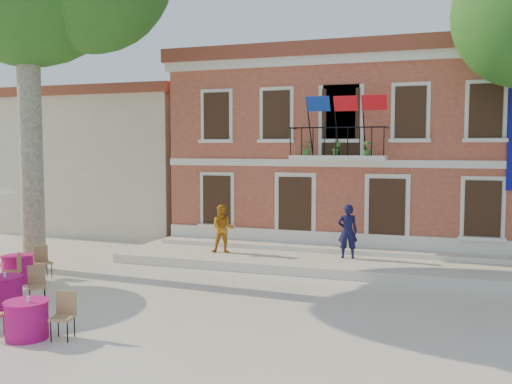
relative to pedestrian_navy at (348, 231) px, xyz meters
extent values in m
plane|color=beige|center=(-2.53, -4.53, -1.17)|extent=(90.00, 90.00, 0.00)
cube|color=#B76142|center=(-0.53, 5.47, 2.33)|extent=(13.00, 8.00, 7.00)
cube|color=brown|center=(-0.53, 5.47, 6.08)|extent=(13.50, 8.50, 0.50)
cube|color=silver|center=(-0.53, 1.52, 5.68)|extent=(13.30, 0.35, 0.35)
cube|color=silver|center=(-0.53, 1.02, 2.33)|extent=(3.20, 0.90, 0.15)
cube|color=black|center=(-0.53, 0.62, 3.33)|extent=(3.20, 0.04, 0.04)
cube|color=navy|center=(-1.43, 0.27, 4.08)|extent=(0.76, 0.27, 0.47)
cube|color=red|center=(-0.53, 0.27, 4.08)|extent=(0.76, 0.29, 0.47)
cube|color=red|center=(0.37, 0.27, 4.08)|extent=(0.76, 0.27, 0.47)
imported|color=#26591E|center=(-1.53, 0.72, 2.64)|extent=(0.43, 0.37, 0.48)
imported|color=#26591E|center=(-0.53, 0.72, 2.64)|extent=(0.26, 0.21, 0.48)
imported|color=#26591E|center=(0.47, 0.72, 2.64)|extent=(0.27, 0.27, 0.48)
cube|color=beige|center=(-12.03, 6.47, 1.83)|extent=(9.00, 9.00, 6.00)
cube|color=brown|center=(-12.03, 6.47, 5.03)|extent=(9.40, 9.40, 0.40)
cube|color=silver|center=(-0.53, -0.13, -1.02)|extent=(14.00, 3.40, 0.30)
cylinder|color=#A59E84|center=(-9.23, -3.58, 2.92)|extent=(0.70, 0.70, 8.18)
imported|color=#111036|center=(0.00, 0.00, 0.00)|extent=(0.72, 0.57, 1.74)
imported|color=#C67717|center=(-4.12, -0.46, -0.06)|extent=(0.93, 0.80, 1.63)
cylinder|color=#C9126B|center=(-7.00, -7.30, -0.80)|extent=(0.84, 0.84, 0.75)
cylinder|color=#C9126B|center=(-7.00, -7.30, -0.41)|extent=(0.90, 0.90, 0.02)
cube|color=tan|center=(-6.44, -6.80, -0.70)|extent=(0.59, 0.59, 0.95)
cylinder|color=#C9126B|center=(-4.95, -8.90, -0.80)|extent=(0.84, 0.84, 0.75)
cylinder|color=#C9126B|center=(-4.95, -8.90, -0.41)|extent=(0.90, 0.90, 0.02)
cube|color=tan|center=(-4.22, -8.72, -0.70)|extent=(0.51, 0.51, 0.95)
cylinder|color=#C9126B|center=(-8.58, -5.06, -0.80)|extent=(0.84, 0.84, 0.75)
cylinder|color=#C9126B|center=(-8.58, -5.06, -0.41)|extent=(0.90, 0.90, 0.02)
cube|color=tan|center=(-8.19, -5.70, -0.70)|extent=(0.58, 0.58, 0.95)
cube|color=tan|center=(-8.21, -4.41, -0.70)|extent=(0.57, 0.57, 0.95)
camera|label=1|loc=(3.07, -18.04, 2.70)|focal=40.00mm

